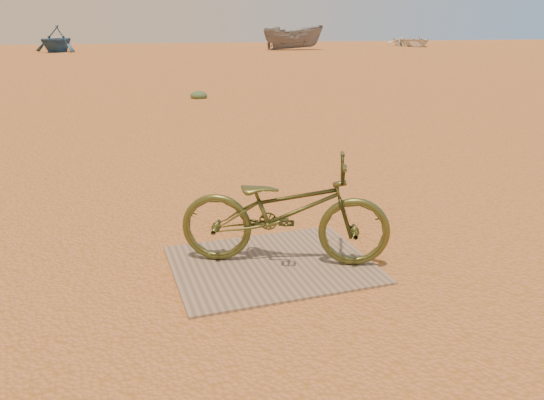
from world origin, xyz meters
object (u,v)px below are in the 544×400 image
object	(u,v)px
bicycle	(285,211)
boat_far_right	(412,41)
plywood_board	(272,264)
boat_mid_right	(293,38)
boat_far_left	(56,39)

from	to	relation	value
bicycle	boat_far_right	xyz separation A→B (m)	(28.21, 42.01, 0.07)
plywood_board	boat_far_right	xyz separation A→B (m)	(28.32, 42.02, 0.53)
plywood_board	boat_far_right	bearing A→B (deg)	56.02
bicycle	boat_mid_right	world-z (taller)	boat_mid_right
bicycle	boat_far_left	bearing A→B (deg)	28.51
boat_far_left	boat_far_right	distance (m)	31.77
bicycle	plywood_board	bearing A→B (deg)	115.74
plywood_board	bicycle	distance (m)	0.48
plywood_board	boat_far_left	bearing A→B (deg)	94.81
boat_far_left	plywood_board	bearing A→B (deg)	-53.51
plywood_board	boat_mid_right	bearing A→B (deg)	68.96
boat_mid_right	boat_far_right	distance (m)	14.01
plywood_board	bicycle	size ratio (longest dim) A/B	0.95
bicycle	boat_far_right	distance (m)	50.60
bicycle	boat_far_right	bearing A→B (deg)	-10.34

